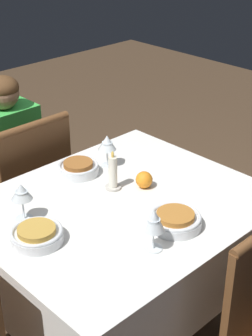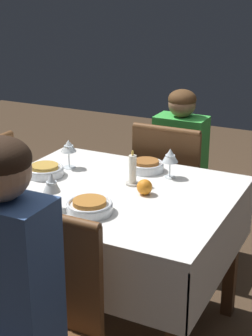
{
  "view_description": "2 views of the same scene",
  "coord_description": "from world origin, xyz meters",
  "px_view_note": "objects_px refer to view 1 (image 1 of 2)",
  "views": [
    {
      "loc": [
        1.18,
        1.25,
        1.83
      ],
      "look_at": [
        -0.1,
        -0.07,
        0.86
      ],
      "focal_mm": 55.0,
      "sensor_mm": 36.0,
      "label": 1
    },
    {
      "loc": [
        -1.03,
        1.92,
        1.66
      ],
      "look_at": [
        -0.1,
        0.04,
        0.9
      ],
      "focal_mm": 55.0,
      "sensor_mm": 36.0,
      "label": 2
    }
  ],
  "objects_px": {
    "bowl_north": "(175,220)",
    "wine_glass_east": "(22,193)",
    "wine_glass_north": "(154,221)",
    "orange_fruit": "(144,180)",
    "bowl_south": "(78,168)",
    "dining_table": "(120,227)",
    "chair_south": "(25,189)",
    "person_child_green": "(5,164)",
    "candle_centerpiece": "(113,175)",
    "wine_glass_south": "(107,144)",
    "bowl_east": "(37,235)"
  },
  "relations": [
    {
      "from": "chair_south",
      "to": "bowl_east",
      "type": "relative_size",
      "value": 4.97
    },
    {
      "from": "chair_south",
      "to": "wine_glass_north",
      "type": "bearing_deg",
      "value": 82.08
    },
    {
      "from": "bowl_south",
      "to": "orange_fruit",
      "type": "relative_size",
      "value": 2.5
    },
    {
      "from": "bowl_north",
      "to": "candle_centerpiece",
      "type": "relative_size",
      "value": 1.14
    },
    {
      "from": "bowl_south",
      "to": "wine_glass_east",
      "type": "relative_size",
      "value": 1.18
    },
    {
      "from": "bowl_east",
      "to": "orange_fruit",
      "type": "xyz_separation_m",
      "value": [
        -0.54,
        -0.0,
        0.01
      ]
    },
    {
      "from": "chair_south",
      "to": "candle_centerpiece",
      "type": "bearing_deg",
      "value": 93.44
    },
    {
      "from": "wine_glass_south",
      "to": "orange_fruit",
      "type": "bearing_deg",
      "value": 85.11
    },
    {
      "from": "chair_south",
      "to": "person_child_green",
      "type": "bearing_deg",
      "value": -90.0
    },
    {
      "from": "bowl_south",
      "to": "candle_centerpiece",
      "type": "height_order",
      "value": "candle_centerpiece"
    },
    {
      "from": "orange_fruit",
      "to": "bowl_south",
      "type": "bearing_deg",
      "value": -67.01
    },
    {
      "from": "person_child_green",
      "to": "bowl_north",
      "type": "xyz_separation_m",
      "value": [
        -0.01,
        1.15,
        0.2
      ]
    },
    {
      "from": "bowl_east",
      "to": "orange_fruit",
      "type": "height_order",
      "value": "orange_fruit"
    },
    {
      "from": "chair_south",
      "to": "wine_glass_north",
      "type": "distance_m",
      "value": 1.1
    },
    {
      "from": "bowl_north",
      "to": "orange_fruit",
      "type": "height_order",
      "value": "orange_fruit"
    },
    {
      "from": "wine_glass_south",
      "to": "bowl_east",
      "type": "height_order",
      "value": "wine_glass_south"
    },
    {
      "from": "bowl_east",
      "to": "wine_glass_east",
      "type": "distance_m",
      "value": 0.18
    },
    {
      "from": "dining_table",
      "to": "wine_glass_east",
      "type": "height_order",
      "value": "wine_glass_east"
    },
    {
      "from": "wine_glass_south",
      "to": "wine_glass_east",
      "type": "distance_m",
      "value": 0.52
    },
    {
      "from": "bowl_north",
      "to": "chair_south",
      "type": "bearing_deg",
      "value": -89.15
    },
    {
      "from": "orange_fruit",
      "to": "wine_glass_south",
      "type": "bearing_deg",
      "value": -94.89
    },
    {
      "from": "chair_south",
      "to": "wine_glass_south",
      "type": "height_order",
      "value": "chair_south"
    },
    {
      "from": "bowl_north",
      "to": "wine_glass_north",
      "type": "bearing_deg",
      "value": 13.76
    },
    {
      "from": "person_child_green",
      "to": "chair_south",
      "type": "bearing_deg",
      "value": 90.0
    },
    {
      "from": "dining_table",
      "to": "orange_fruit",
      "type": "height_order",
      "value": "orange_fruit"
    },
    {
      "from": "chair_south",
      "to": "wine_glass_north",
      "type": "height_order",
      "value": "wine_glass_north"
    },
    {
      "from": "person_child_green",
      "to": "bowl_north",
      "type": "height_order",
      "value": "person_child_green"
    },
    {
      "from": "wine_glass_south",
      "to": "candle_centerpiece",
      "type": "height_order",
      "value": "candle_centerpiece"
    },
    {
      "from": "bowl_north",
      "to": "wine_glass_north",
      "type": "distance_m",
      "value": 0.18
    },
    {
      "from": "person_child_green",
      "to": "candle_centerpiece",
      "type": "height_order",
      "value": "person_child_green"
    },
    {
      "from": "dining_table",
      "to": "bowl_east",
      "type": "relative_size",
      "value": 5.95
    },
    {
      "from": "bowl_south",
      "to": "wine_glass_south",
      "type": "bearing_deg",
      "value": 166.9
    },
    {
      "from": "person_child_green",
      "to": "candle_centerpiece",
      "type": "distance_m",
      "value": 0.83
    },
    {
      "from": "wine_glass_east",
      "to": "dining_table",
      "type": "bearing_deg",
      "value": 153.38
    },
    {
      "from": "dining_table",
      "to": "bowl_north",
      "type": "xyz_separation_m",
      "value": [
        -0.03,
        0.25,
        0.14
      ]
    },
    {
      "from": "person_child_green",
      "to": "orange_fruit",
      "type": "relative_size",
      "value": 15.4
    },
    {
      "from": "chair_south",
      "to": "person_child_green",
      "type": "xyz_separation_m",
      "value": [
        0.0,
        -0.17,
        0.08
      ]
    },
    {
      "from": "person_child_green",
      "to": "candle_centerpiece",
      "type": "relative_size",
      "value": 6.36
    },
    {
      "from": "chair_south",
      "to": "candle_centerpiece",
      "type": "height_order",
      "value": "candle_centerpiece"
    },
    {
      "from": "chair_south",
      "to": "bowl_north",
      "type": "relative_size",
      "value": 4.77
    },
    {
      "from": "person_child_green",
      "to": "candle_centerpiece",
      "type": "xyz_separation_m",
      "value": [
        -0.04,
        0.79,
        0.24
      ]
    },
    {
      "from": "bowl_east",
      "to": "chair_south",
      "type": "bearing_deg",
      "value": -119.36
    },
    {
      "from": "dining_table",
      "to": "orange_fruit",
      "type": "relative_size",
      "value": 15.68
    },
    {
      "from": "bowl_east",
      "to": "candle_centerpiece",
      "type": "distance_m",
      "value": 0.45
    },
    {
      "from": "person_child_green",
      "to": "wine_glass_north",
      "type": "bearing_deg",
      "value": 83.18
    },
    {
      "from": "wine_glass_south",
      "to": "wine_glass_north",
      "type": "bearing_deg",
      "value": 61.91
    },
    {
      "from": "wine_glass_north",
      "to": "wine_glass_south",
      "type": "distance_m",
      "value": 0.64
    },
    {
      "from": "person_child_green",
      "to": "bowl_south",
      "type": "xyz_separation_m",
      "value": [
        -0.02,
        0.59,
        0.2
      ]
    },
    {
      "from": "bowl_north",
      "to": "wine_glass_east",
      "type": "distance_m",
      "value": 0.57
    },
    {
      "from": "bowl_east",
      "to": "orange_fruit",
      "type": "bearing_deg",
      "value": -179.66
    }
  ]
}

